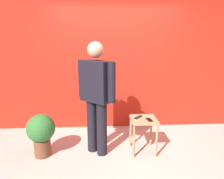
% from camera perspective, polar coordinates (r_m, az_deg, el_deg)
% --- Properties ---
extents(ground_plane, '(12.00, 12.00, 0.00)m').
position_cam_1_polar(ground_plane, '(3.24, 2.31, -20.04)').
color(ground_plane, '#B7B2A8').
extents(back_wall_red, '(5.52, 0.12, 3.21)m').
position_cam_1_polar(back_wall_red, '(4.10, 0.65, 11.00)').
color(back_wall_red, red).
rests_on(back_wall_red, ground_plane).
extents(standing_person, '(0.62, 0.54, 1.79)m').
position_cam_1_polar(standing_person, '(3.13, -4.45, -1.15)').
color(standing_person, black).
rests_on(standing_person, ground_plane).
extents(side_table, '(0.42, 0.42, 0.58)m').
position_cam_1_polar(side_table, '(3.36, 8.86, -9.96)').
color(side_table, tan).
rests_on(side_table, ground_plane).
extents(cell_phone, '(0.10, 0.16, 0.01)m').
position_cam_1_polar(cell_phone, '(3.28, 10.47, -8.40)').
color(cell_phone, black).
rests_on(cell_phone, side_table).
extents(tv_remote, '(0.15, 0.15, 0.02)m').
position_cam_1_polar(tv_remote, '(3.34, 7.41, -7.74)').
color(tv_remote, black).
rests_on(tv_remote, side_table).
extents(potted_plant, '(0.44, 0.44, 0.69)m').
position_cam_1_polar(potted_plant, '(3.42, -19.35, -11.20)').
color(potted_plant, brown).
rests_on(potted_plant, ground_plane).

